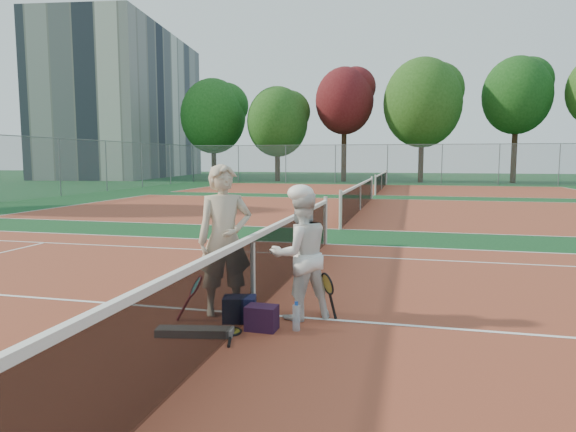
{
  "coord_description": "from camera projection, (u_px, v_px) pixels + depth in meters",
  "views": [
    {
      "loc": [
        1.92,
        -6.03,
        1.97
      ],
      "look_at": [
        0.0,
        1.87,
        1.05
      ],
      "focal_mm": 32.0,
      "sensor_mm": 36.0,
      "label": 1
    }
  ],
  "objects": [
    {
      "name": "court_far_b",
      "position": [
        381.0,
        189.0,
        32.57
      ],
      "size": [
        23.77,
        10.97,
        0.01
      ],
      "primitive_type": "cube",
      "color": "brown",
      "rests_on": "ground"
    },
    {
      "name": "ground",
      "position": [
        253.0,
        314.0,
        6.5
      ],
      "size": [
        130.0,
        130.0,
        0.0
      ],
      "primitive_type": "plane",
      "color": "#103B1B",
      "rests_on": "ground"
    },
    {
      "name": "player_b",
      "position": [
        300.0,
        255.0,
        6.27
      ],
      "size": [
        0.98,
        0.93,
        1.59
      ],
      "primitive_type": "imported",
      "rotation": [
        0.0,
        0.0,
        3.74
      ],
      "color": "white",
      "rests_on": "ground"
    },
    {
      "name": "player_a",
      "position": [
        225.0,
        240.0,
        6.42
      ],
      "size": [
        0.83,
        0.74,
        1.9
      ],
      "primitive_type": "imported",
      "rotation": [
        0.0,
        0.0,
        0.53
      ],
      "color": "#B7A78E",
      "rests_on": "ground"
    },
    {
      "name": "racket_spare",
      "position": [
        231.0,
        332.0,
        5.81
      ],
      "size": [
        0.43,
        0.65,
        0.03
      ],
      "primitive_type": null,
      "rotation": [
        0.0,
        0.0,
        1.86
      ],
      "color": "black",
      "rests_on": "ground"
    },
    {
      "name": "tree_back_4",
      "position": [
        517.0,
        96.0,
        40.36
      ],
      "size": [
        5.3,
        5.3,
        9.93
      ],
      "color": "#382314",
      "rests_on": "ground"
    },
    {
      "name": "water_bottle",
      "position": [
        296.0,
        318.0,
        5.87
      ],
      "size": [
        0.09,
        0.09,
        0.3
      ],
      "primitive_type": "cylinder",
      "color": "silver",
      "rests_on": "ground"
    },
    {
      "name": "tree_back_1",
      "position": [
        277.0,
        122.0,
        43.6
      ],
      "size": [
        5.17,
        5.17,
        8.02
      ],
      "color": "#382314",
      "rests_on": "ground"
    },
    {
      "name": "apartment_block",
      "position": [
        127.0,
        106.0,
        54.72
      ],
      "size": [
        12.96,
        23.18,
        15.0
      ],
      "primitive_type": "cube",
      "rotation": [
        0.0,
        0.0,
        0.14
      ],
      "color": "beige",
      "rests_on": "ground"
    },
    {
      "name": "net_far_a",
      "position": [
        360.0,
        197.0,
        19.48
      ],
      "size": [
        0.1,
        10.98,
        1.02
      ],
      "primitive_type": null,
      "color": "black",
      "rests_on": "ground"
    },
    {
      "name": "court_far_a",
      "position": [
        360.0,
        210.0,
        19.53
      ],
      "size": [
        23.77,
        10.97,
        0.01
      ],
      "primitive_type": "cube",
      "color": "brown",
      "rests_on": "ground"
    },
    {
      "name": "net_cover_canvas",
      "position": [
        195.0,
        332.0,
        5.71
      ],
      "size": [
        0.88,
        0.36,
        0.09
      ],
      "primitive_type": "cube",
      "rotation": [
        0.0,
        0.0,
        0.19
      ],
      "color": "#625C58",
      "rests_on": "ground"
    },
    {
      "name": "racket_black_held",
      "position": [
        327.0,
        297.0,
        6.22
      ],
      "size": [
        0.32,
        0.33,
        0.59
      ],
      "primitive_type": null,
      "rotation": [
        0.0,
        0.0,
        3.88
      ],
      "color": "black",
      "rests_on": "ground"
    },
    {
      "name": "net_main",
      "position": [
        253.0,
        275.0,
        6.44
      ],
      "size": [
        0.1,
        10.98,
        1.02
      ],
      "primitive_type": null,
      "color": "black",
      "rests_on": "ground"
    },
    {
      "name": "tree_back_0",
      "position": [
        213.0,
        116.0,
        46.04
      ],
      "size": [
        5.81,
        5.81,
        9.06
      ],
      "color": "#382314",
      "rests_on": "ground"
    },
    {
      "name": "tree_back_maroon",
      "position": [
        344.0,
        101.0,
        42.95
      ],
      "size": [
        4.87,
        4.87,
        9.54
      ],
      "color": "#382314",
      "rests_on": "ground"
    },
    {
      "name": "court_main",
      "position": [
        253.0,
        314.0,
        6.5
      ],
      "size": [
        23.77,
        10.97,
        0.01
      ],
      "primitive_type": "cube",
      "color": "brown",
      "rests_on": "ground"
    },
    {
      "name": "sports_bag_purple",
      "position": [
        262.0,
        318.0,
        5.89
      ],
      "size": [
        0.36,
        0.26,
        0.29
      ],
      "primitive_type": "cube",
      "rotation": [
        0.0,
        0.0,
        -0.05
      ],
      "color": "black",
      "rests_on": "ground"
    },
    {
      "name": "sports_bag_navy",
      "position": [
        240.0,
        309.0,
        6.2
      ],
      "size": [
        0.44,
        0.35,
        0.31
      ],
      "primitive_type": "cube",
      "rotation": [
        0.0,
        0.0,
        0.22
      ],
      "color": "black",
      "rests_on": "ground"
    },
    {
      "name": "tree_back_3",
      "position": [
        423.0,
        103.0,
        41.32
      ],
      "size": [
        6.25,
        6.25,
        10.01
      ],
      "color": "#382314",
      "rests_on": "ground"
    },
    {
      "name": "racket_red",
      "position": [
        196.0,
        298.0,
        6.28
      ],
      "size": [
        0.42,
        0.4,
        0.54
      ],
      "primitive_type": null,
      "rotation": [
        0.0,
        0.0,
        0.56
      ],
      "color": "maroon",
      "rests_on": "ground"
    },
    {
      "name": "fence_back",
      "position": [
        387.0,
        164.0,
        39.16
      ],
      "size": [
        32.0,
        0.06,
        3.0
      ],
      "primitive_type": null,
      "color": "slate",
      "rests_on": "ground"
    },
    {
      "name": "net_far_b",
      "position": [
        382.0,
        181.0,
        32.51
      ],
      "size": [
        0.1,
        10.98,
        1.02
      ],
      "primitive_type": null,
      "color": "black",
      "rests_on": "ground"
    }
  ]
}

